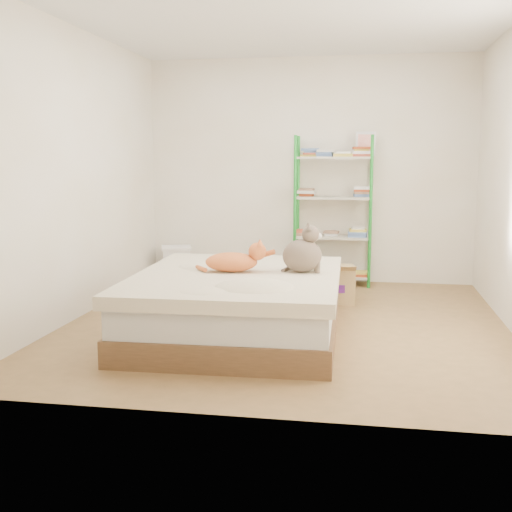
% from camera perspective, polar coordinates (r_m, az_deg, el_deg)
% --- Properties ---
extents(room, '(3.81, 4.21, 2.61)m').
position_cam_1_polar(room, '(5.51, 2.76, 7.19)').
color(room, olive).
rests_on(room, ground).
extents(bed, '(1.68, 2.08, 0.52)m').
position_cam_1_polar(bed, '(5.25, -1.64, -4.35)').
color(bed, brown).
rests_on(bed, ground).
extents(orange_cat, '(0.54, 0.34, 0.20)m').
position_cam_1_polar(orange_cat, '(5.26, -2.21, -0.31)').
color(orange_cat, orange).
rests_on(orange_cat, bed).
extents(grey_cat, '(0.39, 0.34, 0.39)m').
position_cam_1_polar(grey_cat, '(5.23, 4.13, 0.66)').
color(grey_cat, brown).
rests_on(grey_cat, bed).
extents(shelf_unit, '(0.89, 0.36, 1.74)m').
position_cam_1_polar(shelf_unit, '(7.38, 6.92, 3.96)').
color(shelf_unit, '#20902E').
rests_on(shelf_unit, ground).
extents(cardboard_box, '(0.55, 0.54, 0.42)m').
position_cam_1_polar(cardboard_box, '(6.55, 6.44, -2.48)').
color(cardboard_box, tan).
rests_on(cardboard_box, ground).
extents(white_bin, '(0.43, 0.40, 0.40)m').
position_cam_1_polar(white_bin, '(7.75, -7.07, -0.59)').
color(white_bin, white).
rests_on(white_bin, ground).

